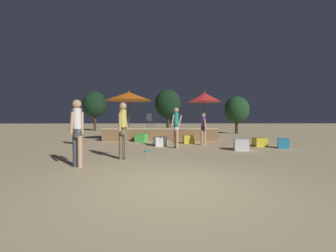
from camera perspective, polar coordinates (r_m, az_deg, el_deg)
The scene contains 21 objects.
ground_plane at distance 4.65m, azimuth 1.37°, elevation -15.11°, with size 120.00×120.00×0.00m, color #D1B784.
wooden_deck at distance 14.64m, azimuth -1.90°, elevation -2.06°, with size 7.05×2.26×0.79m.
patio_umbrella_0 at distance 13.79m, azimuth 9.25°, elevation 7.18°, with size 2.00×2.00×3.00m.
patio_umbrella_1 at distance 14.12m, azimuth -9.94°, elevation 7.43°, with size 2.79×2.79×3.08m.
cube_seat_0 at distance 11.23m, azimuth -2.01°, elevation -3.92°, with size 0.76×0.76×0.46m.
cube_seat_1 at distance 11.60m, azimuth 27.23°, elevation -3.95°, with size 0.58×0.58×0.45m.
cube_seat_2 at distance 12.50m, azimuth 5.14°, elevation -3.34°, with size 0.64×0.64×0.45m.
cube_seat_3 at distance 13.26m, azimuth -6.81°, elevation -3.00°, with size 0.75×0.75×0.48m.
cube_seat_4 at distance 11.90m, azimuth 22.29°, elevation -3.79°, with size 0.57×0.57×0.43m.
cube_seat_5 at distance 10.20m, azimuth 18.05°, elevation -4.50°, with size 0.67×0.67×0.49m.
person_0 at distance 10.35m, azimuth 2.08°, elevation 0.16°, with size 0.56×0.30×1.88m.
person_1 at distance 6.76m, azimuth -22.07°, elevation -0.79°, with size 0.30×0.47×1.89m.
person_2 at distance 12.06m, azimuth -21.47°, elevation 0.16°, with size 0.32×0.44×1.84m.
person_3 at distance 7.60m, azimuth -11.36°, elevation -0.35°, with size 0.31×0.53×1.90m.
person_4 at distance 11.69m, azimuth 8.97°, elevation -0.54°, with size 0.28×0.46×1.64m.
bistro_chair_0 at distance 14.48m, azimuth -4.72°, elevation 1.76°, with size 0.46×0.47×0.90m.
bistro_chair_1 at distance 14.71m, azimuth 0.69°, elevation 1.77°, with size 0.45×0.45×0.90m.
frisbee_disc at distance 9.26m, azimuth -5.34°, elevation -6.48°, with size 0.28×0.28×0.03m.
background_tree_0 at distance 26.72m, azimuth -18.12°, elevation 5.28°, with size 2.63×2.63×4.46m.
background_tree_1 at distance 21.37m, azimuth 17.06°, elevation 3.93°, with size 2.21×2.21×3.39m.
background_tree_2 at distance 22.64m, azimuth -0.02°, elevation 5.65°, with size 2.63×2.63×4.31m.
Camera 1 is at (-0.19, -4.45, 1.36)m, focal length 24.00 mm.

